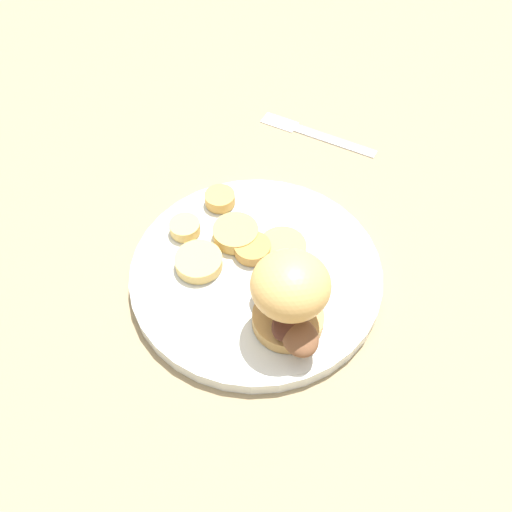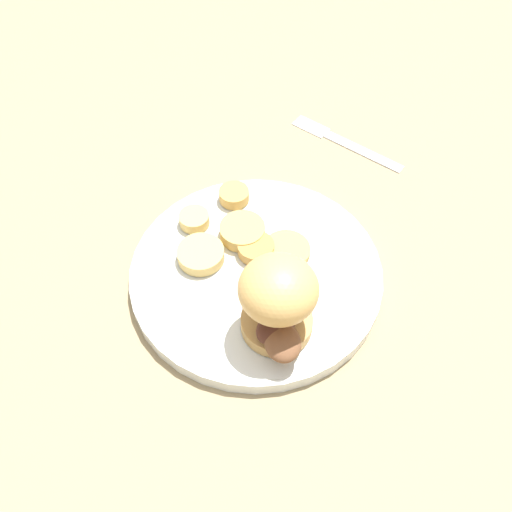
{
  "view_description": "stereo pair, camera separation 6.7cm",
  "coord_description": "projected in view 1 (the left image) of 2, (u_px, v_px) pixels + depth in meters",
  "views": [
    {
      "loc": [
        0.3,
        -0.28,
        0.58
      ],
      "look_at": [
        0.0,
        0.0,
        0.04
      ],
      "focal_mm": 42.0,
      "sensor_mm": 36.0,
      "label": 1
    },
    {
      "loc": [
        0.34,
        -0.23,
        0.58
      ],
      "look_at": [
        0.0,
        0.0,
        0.04
      ],
      "focal_mm": 42.0,
      "sensor_mm": 36.0,
      "label": 2
    }
  ],
  "objects": [
    {
      "name": "sandwich",
      "position": [
        290.0,
        296.0,
        0.61
      ],
      "size": [
        0.12,
        0.08,
        0.1
      ],
      "color": "tan",
      "rests_on": "dinner_plate"
    },
    {
      "name": "fork",
      "position": [
        316.0,
        134.0,
        0.86
      ],
      "size": [
        0.17,
        0.08,
        0.0
      ],
      "color": "silver",
      "rests_on": "ground_plane"
    },
    {
      "name": "potato_round_5",
      "position": [
        281.0,
        245.0,
        0.71
      ],
      "size": [
        0.06,
        0.06,
        0.01
      ],
      "primitive_type": "cylinder",
      "color": "tan",
      "rests_on": "dinner_plate"
    },
    {
      "name": "potato_round_3",
      "position": [
        252.0,
        249.0,
        0.7
      ],
      "size": [
        0.04,
        0.04,
        0.01
      ],
      "primitive_type": "cylinder",
      "color": "#BC8942",
      "rests_on": "dinner_plate"
    },
    {
      "name": "ground_plane",
      "position": [
        256.0,
        279.0,
        0.71
      ],
      "size": [
        4.0,
        4.0,
        0.0
      ],
      "primitive_type": "plane",
      "color": "#937F5B"
    },
    {
      "name": "dinner_plate",
      "position": [
        256.0,
        274.0,
        0.7
      ],
      "size": [
        0.29,
        0.29,
        0.02
      ],
      "color": "silver",
      "rests_on": "ground_plane"
    },
    {
      "name": "potato_round_2",
      "position": [
        220.0,
        199.0,
        0.75
      ],
      "size": [
        0.04,
        0.04,
        0.02
      ],
      "primitive_type": "cylinder",
      "color": "tan",
      "rests_on": "dinner_plate"
    },
    {
      "name": "potato_round_4",
      "position": [
        199.0,
        262.0,
        0.69
      ],
      "size": [
        0.06,
        0.06,
        0.01
      ],
      "primitive_type": "cylinder",
      "color": "#DBB766",
      "rests_on": "dinner_plate"
    },
    {
      "name": "potato_round_1",
      "position": [
        185.0,
        228.0,
        0.72
      ],
      "size": [
        0.04,
        0.04,
        0.01
      ],
      "primitive_type": "cylinder",
      "color": "#DBB766",
      "rests_on": "dinner_plate"
    },
    {
      "name": "potato_round_0",
      "position": [
        236.0,
        233.0,
        0.71
      ],
      "size": [
        0.05,
        0.05,
        0.02
      ],
      "primitive_type": "cylinder",
      "color": "tan",
      "rests_on": "dinner_plate"
    }
  ]
}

